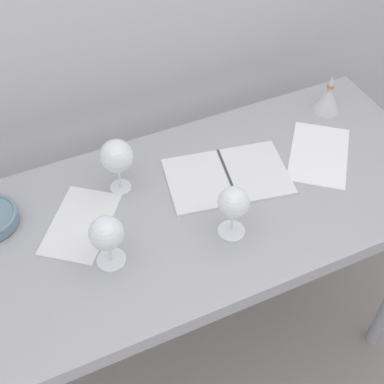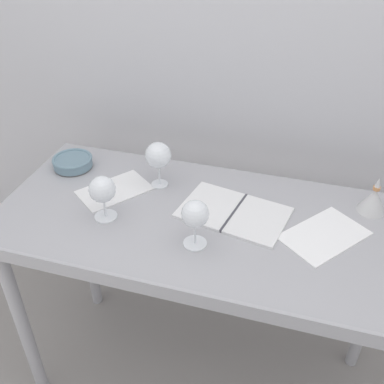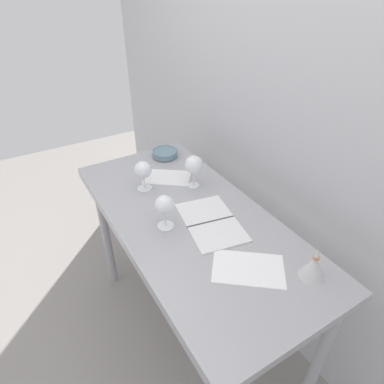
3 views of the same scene
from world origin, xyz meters
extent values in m
plane|color=gray|center=(0.00, 0.00, 0.00)|extent=(6.00, 6.00, 0.00)
cube|color=#BCBCC1|center=(0.00, 0.49, 1.30)|extent=(3.80, 0.04, 2.60)
cube|color=#A3A3A8|center=(0.00, 0.00, 0.88)|extent=(1.40, 0.64, 0.04)
cube|color=#A3A3A8|center=(0.00, -0.33, 0.88)|extent=(1.40, 0.01, 0.05)
cylinder|color=#A3A3A8|center=(-0.64, -0.26, 0.43)|extent=(0.05, 0.05, 0.86)
cylinder|color=#A3A3A8|center=(-0.64, 0.26, 0.43)|extent=(0.05, 0.05, 0.86)
cylinder|color=#A3A3A8|center=(0.64, 0.26, 0.43)|extent=(0.05, 0.05, 0.86)
cylinder|color=white|center=(-0.21, 0.14, 0.90)|extent=(0.06, 0.06, 0.00)
cylinder|color=white|center=(-0.21, 0.14, 0.94)|extent=(0.01, 0.01, 0.08)
sphere|color=white|center=(-0.21, 0.14, 1.03)|extent=(0.09, 0.09, 0.09)
cylinder|color=maroon|center=(-0.21, 0.14, 1.01)|extent=(0.07, 0.07, 0.02)
cylinder|color=white|center=(0.01, -0.13, 0.90)|extent=(0.07, 0.07, 0.00)
cylinder|color=white|center=(0.01, -0.13, 0.94)|extent=(0.01, 0.01, 0.08)
sphere|color=white|center=(0.01, -0.13, 1.02)|extent=(0.08, 0.08, 0.08)
cylinder|color=maroon|center=(0.01, -0.13, 1.00)|extent=(0.06, 0.06, 0.02)
cylinder|color=white|center=(-0.32, -0.09, 0.90)|extent=(0.08, 0.08, 0.00)
cylinder|color=white|center=(-0.32, -0.09, 0.94)|extent=(0.01, 0.01, 0.07)
sphere|color=white|center=(-0.32, -0.09, 1.01)|extent=(0.09, 0.09, 0.09)
cylinder|color=maroon|center=(-0.32, -0.09, 1.00)|extent=(0.06, 0.06, 0.02)
cube|color=white|center=(0.00, 0.07, 0.90)|extent=(0.21, 0.25, 0.01)
cube|color=white|center=(0.17, 0.03, 0.90)|extent=(0.21, 0.25, 0.01)
cube|color=#3F3F47|center=(0.09, 0.05, 0.90)|extent=(0.05, 0.22, 0.01)
cube|color=white|center=(-0.35, 0.06, 0.90)|extent=(0.27, 0.29, 0.00)
cube|color=white|center=(0.39, 0.02, 0.90)|extent=(0.30, 0.32, 0.00)
cylinder|color=#4C4C4C|center=(-0.57, 0.16, 0.90)|extent=(0.15, 0.15, 0.01)
cylinder|color=slate|center=(-0.57, 0.16, 0.92)|extent=(0.15, 0.15, 0.03)
torus|color=slate|center=(-0.57, 0.16, 0.94)|extent=(0.15, 0.15, 0.01)
cone|color=silver|center=(0.53, 0.20, 0.94)|extent=(0.10, 0.10, 0.09)
cylinder|color=#C17F4C|center=(0.53, 0.20, 0.99)|extent=(0.02, 0.02, 0.01)
cone|color=silver|center=(0.53, 0.20, 1.01)|extent=(0.02, 0.02, 0.03)
camera|label=1|loc=(-0.46, -0.90, 2.03)|focal=50.22mm
camera|label=2|loc=(0.29, -1.14, 1.83)|focal=42.13mm
camera|label=3|loc=(1.01, -0.60, 1.83)|focal=30.69mm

